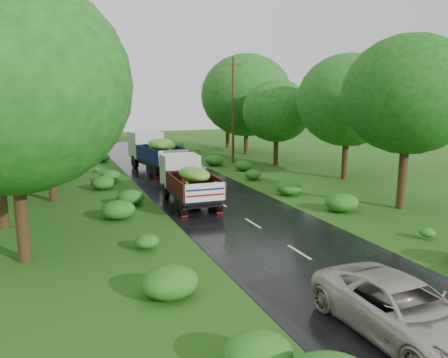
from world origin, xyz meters
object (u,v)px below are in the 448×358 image
truck_near (188,178)px  utility_pole (233,109)px  car (403,310)px  truck_far (155,150)px

truck_near → utility_pole: utility_pole is taller
car → utility_pole: 28.02m
truck_near → car: truck_near is taller
truck_near → utility_pole: bearing=59.9°
truck_near → utility_pole: size_ratio=0.67×
truck_far → car: size_ratio=1.42×
truck_near → truck_far: 10.90m
car → utility_pole: size_ratio=0.56×
truck_near → utility_pole: 14.93m
truck_far → utility_pole: utility_pole is taller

